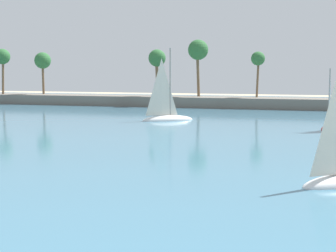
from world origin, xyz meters
The scene contains 4 objects.
sea centered at (0.00, 64.03, 0.03)m, with size 220.00×114.62×0.06m, color teal.
palm_headland centered at (-0.83, 81.43, 2.01)m, with size 119.95×6.10×11.56m.
sailboat_near_shore centered at (-13.83, 57.35, 0.94)m, with size 6.61×5.61×9.75m.
sailboat_mid_bay centered at (5.64, 51.62, 0.69)m, with size 1.86×4.95×7.02m.
Camera 1 is at (4.57, -4.98, 6.51)m, focal length 55.32 mm.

